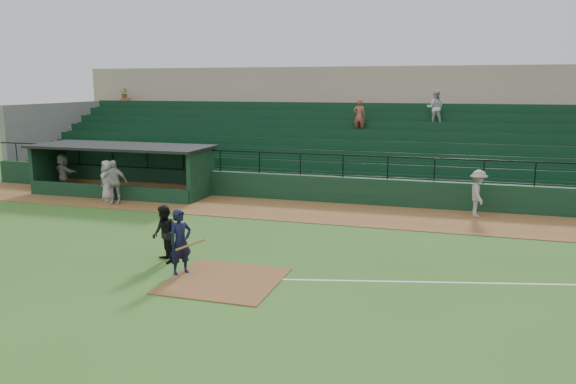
# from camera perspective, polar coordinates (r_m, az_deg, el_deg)

# --- Properties ---
(ground) EXTENTS (90.00, 90.00, 0.00)m
(ground) POSITION_cam_1_polar(r_m,az_deg,el_deg) (16.64, -5.10, -7.84)
(ground) COLOR #305E1E
(ground) RESTS_ON ground
(warning_track) EXTENTS (40.00, 4.00, 0.03)m
(warning_track) POSITION_cam_1_polar(r_m,az_deg,el_deg) (23.96, 2.10, -1.97)
(warning_track) COLOR brown
(warning_track) RESTS_ON ground
(home_plate_dirt) EXTENTS (3.00, 3.00, 0.03)m
(home_plate_dirt) POSITION_cam_1_polar(r_m,az_deg,el_deg) (15.77, -6.48, -8.88)
(home_plate_dirt) COLOR brown
(home_plate_dirt) RESTS_ON ground
(foul_line) EXTENTS (17.49, 4.44, 0.01)m
(foul_line) POSITION_cam_1_polar(r_m,az_deg,el_deg) (16.77, 23.21, -8.53)
(foul_line) COLOR white
(foul_line) RESTS_ON ground
(stadium_structure) EXTENTS (38.00, 13.08, 6.40)m
(stadium_structure) POSITION_cam_1_polar(r_m,az_deg,el_deg) (31.76, 6.09, 5.30)
(stadium_structure) COLOR #10311C
(stadium_structure) RESTS_ON ground
(dugout) EXTENTS (8.90, 3.20, 2.42)m
(dugout) POSITION_cam_1_polar(r_m,az_deg,el_deg) (29.10, -15.94, 2.53)
(dugout) COLOR #10311C
(dugout) RESTS_ON ground
(batter_at_plate) EXTENTS (1.17, 0.82, 1.88)m
(batter_at_plate) POSITION_cam_1_polar(r_m,az_deg,el_deg) (16.23, -10.78, -5.00)
(batter_at_plate) COLOR black
(batter_at_plate) RESTS_ON ground
(umpire) EXTENTS (1.07, 1.07, 1.75)m
(umpire) POSITION_cam_1_polar(r_m,az_deg,el_deg) (17.44, -12.37, -4.17)
(umpire) COLOR black
(umpire) RESTS_ON ground
(runner) EXTENTS (0.88, 1.32, 1.91)m
(runner) POSITION_cam_1_polar(r_m,az_deg,el_deg) (24.05, 18.62, -0.13)
(runner) COLOR #9B9591
(runner) RESTS_ON warning_track
(dugout_player_a) EXTENTS (1.24, 0.81, 1.97)m
(dugout_player_a) POSITION_cam_1_polar(r_m,az_deg,el_deg) (26.48, -17.15, 0.98)
(dugout_player_a) COLOR #AAA59F
(dugout_player_a) RESTS_ON warning_track
(dugout_player_b) EXTENTS (1.09, 1.02, 1.87)m
(dugout_player_b) POSITION_cam_1_polar(r_m,az_deg,el_deg) (27.28, -17.76, 1.12)
(dugout_player_b) COLOR #ABA6A0
(dugout_player_b) RESTS_ON warning_track
(dugout_player_c) EXTENTS (1.83, 1.18, 1.88)m
(dugout_player_c) POSITION_cam_1_polar(r_m,az_deg,el_deg) (30.49, -21.72, 1.85)
(dugout_player_c) COLOR #9C9792
(dugout_player_c) RESTS_ON warning_track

